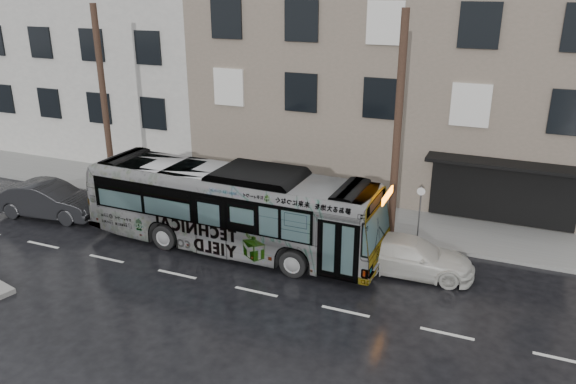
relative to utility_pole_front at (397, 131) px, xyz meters
name	(u,v)px	position (x,y,z in m)	size (l,w,h in m)	color
ground	(212,247)	(-6.50, -3.30, -4.65)	(120.00, 120.00, 0.00)	black
sidewalk	(263,204)	(-6.50, 1.60, -4.58)	(90.00, 3.60, 0.15)	gray
building_taupe	(409,73)	(-1.50, 9.40, 0.85)	(20.00, 12.00, 11.00)	gray
building_grey	(82,14)	(-24.50, 10.90, 3.35)	(26.00, 15.00, 16.00)	beige
utility_pole_front	(397,131)	(0.00, 0.00, 0.00)	(0.30, 0.30, 9.00)	#452D22
utility_pole_rear	(104,103)	(-14.00, 0.00, 0.00)	(0.30, 0.30, 9.00)	#452D22
sign_post	(419,215)	(1.10, 0.00, -3.30)	(0.06, 0.06, 2.40)	slate
bus	(231,208)	(-5.71, -2.99, -2.96)	(2.84, 12.15, 3.38)	#B2B2B2
white_sedan	(410,256)	(1.25, -2.37, -3.98)	(1.87, 4.59, 1.33)	silver
dark_sedan	(49,200)	(-14.85, -3.34, -3.85)	(1.68, 4.83, 1.59)	black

